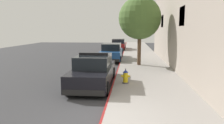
# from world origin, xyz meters

# --- Properties ---
(ground_plane) EXTENTS (29.97, 60.00, 0.20)m
(ground_plane) POSITION_xyz_m (-4.16, 10.00, -0.10)
(ground_plane) COLOR #353538
(sidewalk_pavement) EXTENTS (3.68, 60.00, 0.15)m
(sidewalk_pavement) POSITION_xyz_m (1.84, 10.00, 0.07)
(sidewalk_pavement) COLOR gray
(sidewalk_pavement) RESTS_ON ground
(curb_painted_edge) EXTENTS (0.08, 60.00, 0.15)m
(curb_painted_edge) POSITION_xyz_m (-0.04, 10.00, 0.07)
(curb_painted_edge) COLOR maroon
(curb_painted_edge) RESTS_ON ground
(police_cruiser) EXTENTS (1.94, 4.84, 1.68)m
(police_cruiser) POSITION_xyz_m (-1.07, 4.52, 0.74)
(police_cruiser) COLOR black
(police_cruiser) RESTS_ON ground
(parked_car_silver_ahead) EXTENTS (1.94, 4.84, 1.56)m
(parked_car_silver_ahead) POSITION_xyz_m (-0.96, 13.62, 0.74)
(parked_car_silver_ahead) COLOR navy
(parked_car_silver_ahead) RESTS_ON ground
(parked_car_dark_far) EXTENTS (1.94, 4.84, 1.56)m
(parked_car_dark_far) POSITION_xyz_m (-0.88, 23.46, 0.74)
(parked_car_dark_far) COLOR maroon
(parked_car_dark_far) RESTS_ON ground
(fire_hydrant) EXTENTS (0.44, 0.40, 0.76)m
(fire_hydrant) POSITION_xyz_m (0.58, 4.46, 0.50)
(fire_hydrant) COLOR #4C4C51
(fire_hydrant) RESTS_ON sidewalk_pavement
(street_tree) EXTENTS (3.19, 3.19, 5.15)m
(street_tree) POSITION_xyz_m (1.47, 10.27, 3.69)
(street_tree) COLOR brown
(street_tree) RESTS_ON sidewalk_pavement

